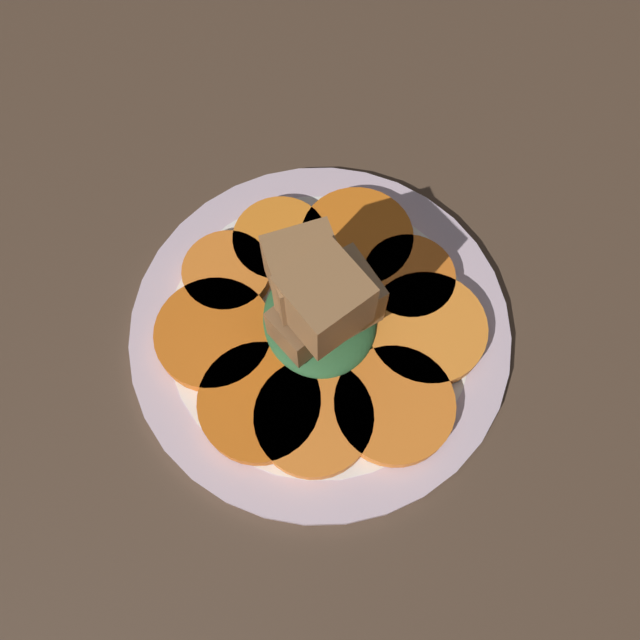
% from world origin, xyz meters
% --- Properties ---
extents(table_slab, '(1.20, 1.20, 0.02)m').
position_xyz_m(table_slab, '(0.00, 0.00, 0.01)').
color(table_slab, '#4C3828').
rests_on(table_slab, ground).
extents(plate, '(0.30, 0.30, 0.01)m').
position_xyz_m(plate, '(0.00, 0.00, 0.03)').
color(plate, silver).
rests_on(plate, table_slab).
extents(carrot_slice_0, '(0.09, 0.09, 0.01)m').
position_xyz_m(carrot_slice_0, '(0.07, -0.01, 0.04)').
color(carrot_slice_0, orange).
rests_on(carrot_slice_0, plate).
extents(carrot_slice_1, '(0.09, 0.09, 0.01)m').
position_xyz_m(carrot_slice_1, '(0.07, 0.05, 0.04)').
color(carrot_slice_1, orange).
rests_on(carrot_slice_1, plate).
extents(carrot_slice_2, '(0.09, 0.09, 0.01)m').
position_xyz_m(carrot_slice_2, '(0.02, 0.08, 0.04)').
color(carrot_slice_2, orange).
rests_on(carrot_slice_2, plate).
extents(carrot_slice_3, '(0.07, 0.07, 0.01)m').
position_xyz_m(carrot_slice_3, '(-0.03, 0.07, 0.04)').
color(carrot_slice_3, orange).
rests_on(carrot_slice_3, plate).
extents(carrot_slice_4, '(0.09, 0.09, 0.01)m').
position_xyz_m(carrot_slice_4, '(-0.07, 0.04, 0.04)').
color(carrot_slice_4, orange).
rests_on(carrot_slice_4, plate).
extents(carrot_slice_5, '(0.08, 0.08, 0.01)m').
position_xyz_m(carrot_slice_5, '(-0.08, -0.02, 0.04)').
color(carrot_slice_5, orange).
rests_on(carrot_slice_5, plate).
extents(carrot_slice_6, '(0.07, 0.07, 0.01)m').
position_xyz_m(carrot_slice_6, '(-0.05, -0.07, 0.04)').
color(carrot_slice_6, orange).
rests_on(carrot_slice_6, plate).
extents(carrot_slice_7, '(0.09, 0.09, 0.01)m').
position_xyz_m(carrot_slice_7, '(0.00, -0.08, 0.04)').
color(carrot_slice_7, orange).
rests_on(carrot_slice_7, plate).
extents(carrot_slice_8, '(0.09, 0.09, 0.01)m').
position_xyz_m(carrot_slice_8, '(0.06, -0.05, 0.04)').
color(carrot_slice_8, '#D66114').
rests_on(carrot_slice_8, plate).
extents(center_pile, '(0.10, 0.09, 0.12)m').
position_xyz_m(center_pile, '(0.01, -0.00, 0.08)').
color(center_pile, '#2D6033').
rests_on(center_pile, plate).
extents(fork, '(0.17, 0.03, 0.00)m').
position_xyz_m(fork, '(0.01, -0.06, 0.03)').
color(fork, silver).
rests_on(fork, plate).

